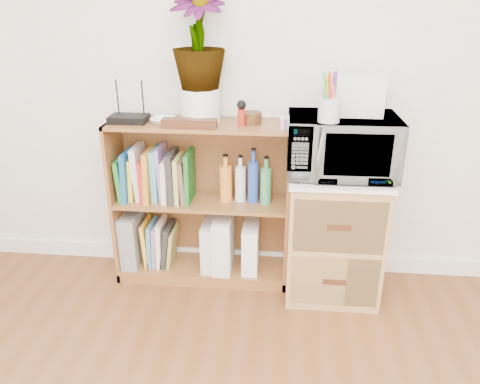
# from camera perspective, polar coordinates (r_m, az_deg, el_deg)

# --- Properties ---
(skirting_board) EXTENTS (4.00, 0.02, 0.10)m
(skirting_board) POSITION_cam_1_polar(r_m,az_deg,el_deg) (2.99, 2.75, -8.01)
(skirting_board) COLOR white
(skirting_board) RESTS_ON ground
(bookshelf) EXTENTS (1.00, 0.30, 0.95)m
(bookshelf) POSITION_cam_1_polar(r_m,az_deg,el_deg) (2.70, -4.67, -1.40)
(bookshelf) COLOR brown
(bookshelf) RESTS_ON ground
(wicker_unit) EXTENTS (0.50, 0.45, 0.70)m
(wicker_unit) POSITION_cam_1_polar(r_m,az_deg,el_deg) (2.66, 11.28, -5.15)
(wicker_unit) COLOR #9E7542
(wicker_unit) RESTS_ON ground
(microwave) EXTENTS (0.56, 0.38, 0.30)m
(microwave) POSITION_cam_1_polar(r_m,az_deg,el_deg) (2.46, 12.24, 5.56)
(microwave) COLOR white
(microwave) RESTS_ON wicker_unit
(pen_cup) EXTENTS (0.10, 0.10, 0.11)m
(pen_cup) POSITION_cam_1_polar(r_m,az_deg,el_deg) (2.28, 10.82, 9.81)
(pen_cup) COLOR silver
(pen_cup) RESTS_ON microwave
(small_appliance) EXTENTS (0.25, 0.21, 0.20)m
(small_appliance) POSITION_cam_1_polar(r_m,az_deg,el_deg) (2.46, 14.01, 11.49)
(small_appliance) COLOR silver
(small_appliance) RESTS_ON microwave
(router) EXTENTS (0.20, 0.14, 0.04)m
(router) POSITION_cam_1_polar(r_m,az_deg,el_deg) (2.61, -13.39, 8.69)
(router) COLOR black
(router) RESTS_ON bookshelf
(white_bowl) EXTENTS (0.13, 0.13, 0.03)m
(white_bowl) POSITION_cam_1_polar(r_m,az_deg,el_deg) (2.55, -9.39, 8.60)
(white_bowl) COLOR white
(white_bowl) RESTS_ON bookshelf
(plant_pot) EXTENTS (0.21, 0.21, 0.18)m
(plant_pot) POSITION_cam_1_polar(r_m,az_deg,el_deg) (2.54, -4.85, 10.47)
(plant_pot) COLOR white
(plant_pot) RESTS_ON bookshelf
(potted_plant) EXTENTS (0.28, 0.28, 0.50)m
(potted_plant) POSITION_cam_1_polar(r_m,az_deg,el_deg) (2.49, -5.12, 18.11)
(potted_plant) COLOR #396A2A
(potted_plant) RESTS_ON plant_pot
(trinket_box) EXTENTS (0.28, 0.07, 0.05)m
(trinket_box) POSITION_cam_1_polar(r_m,az_deg,el_deg) (2.45, -6.18, 8.33)
(trinket_box) COLOR #3D2010
(trinket_box) RESTS_ON bookshelf
(kokeshi_doll) EXTENTS (0.04, 0.04, 0.09)m
(kokeshi_doll) POSITION_cam_1_polar(r_m,az_deg,el_deg) (2.46, 0.18, 9.07)
(kokeshi_doll) COLOR #A21E14
(kokeshi_doll) RESTS_ON bookshelf
(wooden_bowl) EXTENTS (0.11, 0.11, 0.06)m
(wooden_bowl) POSITION_cam_1_polar(r_m,az_deg,el_deg) (2.51, 1.41, 9.01)
(wooden_bowl) COLOR #391B0F
(wooden_bowl) RESTS_ON bookshelf
(paint_jars) EXTENTS (0.11, 0.04, 0.06)m
(paint_jars) POSITION_cam_1_polar(r_m,az_deg,el_deg) (2.41, 6.02, 8.22)
(paint_jars) COLOR pink
(paint_jars) RESTS_ON bookshelf
(file_box) EXTENTS (0.10, 0.26, 0.32)m
(file_box) POSITION_cam_1_polar(r_m,az_deg,el_deg) (2.91, -12.89, -5.41)
(file_box) COLOR gray
(file_box) RESTS_ON bookshelf
(magazine_holder_left) EXTENTS (0.09, 0.23, 0.29)m
(magazine_holder_left) POSITION_cam_1_polar(r_m,az_deg,el_deg) (2.80, -3.57, -6.38)
(magazine_holder_left) COLOR silver
(magazine_holder_left) RESTS_ON bookshelf
(magazine_holder_mid) EXTENTS (0.10, 0.27, 0.33)m
(magazine_holder_mid) POSITION_cam_1_polar(r_m,az_deg,el_deg) (2.78, -2.02, -6.09)
(magazine_holder_mid) COLOR silver
(magazine_holder_mid) RESTS_ON bookshelf
(magazine_holder_right) EXTENTS (0.09, 0.23, 0.29)m
(magazine_holder_right) POSITION_cam_1_polar(r_m,az_deg,el_deg) (2.78, 1.32, -6.65)
(magazine_holder_right) COLOR white
(magazine_holder_right) RESTS_ON bookshelf
(cookbooks) EXTENTS (0.42, 0.20, 0.31)m
(cookbooks) POSITION_cam_1_polar(r_m,az_deg,el_deg) (2.69, -10.13, 2.00)
(cookbooks) COLOR #1D6D2A
(cookbooks) RESTS_ON bookshelf
(liquor_bottles) EXTENTS (0.29, 0.07, 0.30)m
(liquor_bottles) POSITION_cam_1_polar(r_m,az_deg,el_deg) (2.61, 0.60, 1.61)
(liquor_bottles) COLOR orange
(liquor_bottles) RESTS_ON bookshelf
(lower_books) EXTENTS (0.20, 0.19, 0.28)m
(lower_books) POSITION_cam_1_polar(r_m,az_deg,el_deg) (2.88, -9.74, -6.14)
(lower_books) COLOR gold
(lower_books) RESTS_ON bookshelf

